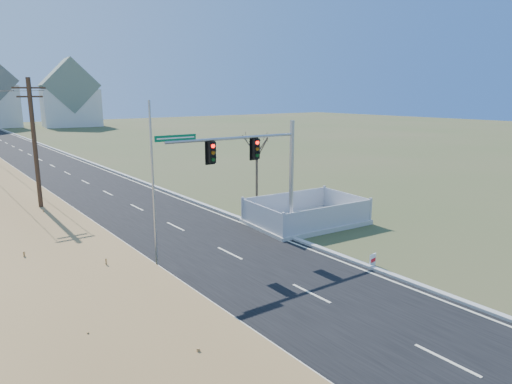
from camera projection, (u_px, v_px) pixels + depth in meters
name	position (u px, v px, depth m)	size (l,w,h in m)	color
ground	(280.00, 279.00, 20.28)	(260.00, 260.00, 0.00)	#3E4D25
road	(33.00, 156.00, 59.28)	(8.00, 180.00, 0.06)	black
curb	(66.00, 154.00, 61.71)	(0.30, 180.00, 0.18)	#B2AFA8
utility_pole_near	(35.00, 152.00, 27.16)	(1.80, 0.26, 9.00)	#422D1E
condo_ne	(70.00, 98.00, 111.74)	(14.12, 10.51, 16.52)	silver
traffic_signal_mast	(265.00, 169.00, 24.45)	(8.34, 0.57, 6.64)	#9EA0A5
fence_enclosure	(306.00, 219.00, 28.84)	(7.37, 5.35, 1.60)	#B7B5AD
open_sign	(373.00, 260.00, 21.68)	(0.50, 0.12, 0.61)	white
flagpole	(154.00, 211.00, 19.70)	(0.35, 0.35, 7.82)	#B7B5AD
bare_tree	(257.00, 144.00, 31.97)	(2.15, 2.15, 5.69)	#4C3F33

